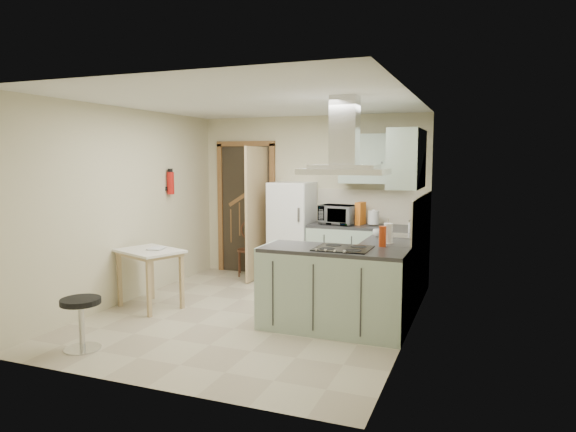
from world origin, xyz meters
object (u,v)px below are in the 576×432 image
at_px(drop_leaf_table, 150,279).
at_px(peninsula, 334,289).
at_px(stool, 82,324).
at_px(fridge, 292,232).
at_px(extractor_hood, 344,172).
at_px(microwave, 338,215).
at_px(bentwood_chair, 248,250).

bearing_deg(drop_leaf_table, peninsula, 21.27).
bearing_deg(stool, peninsula, 34.01).
xyz_separation_m(fridge, extractor_hood, (1.32, -1.98, 0.97)).
distance_m(extractor_hood, microwave, 2.16).
height_order(bentwood_chair, stool, bentwood_chair).
bearing_deg(extractor_hood, microwave, 107.06).
height_order(drop_leaf_table, microwave, microwave).
bearing_deg(drop_leaf_table, microwave, 67.56).
xyz_separation_m(fridge, peninsula, (1.22, -1.98, -0.30)).
distance_m(fridge, peninsula, 2.35).
relative_size(fridge, extractor_hood, 1.67).
bearing_deg(microwave, stool, -106.20).
relative_size(bentwood_chair, stool, 1.56).
relative_size(drop_leaf_table, bentwood_chair, 0.97).
bearing_deg(extractor_hood, drop_leaf_table, -179.87).
distance_m(peninsula, stool, 2.58).
bearing_deg(stool, microwave, 64.36).
xyz_separation_m(peninsula, drop_leaf_table, (-2.37, -0.01, -0.08)).
relative_size(drop_leaf_table, microwave, 1.54).
height_order(fridge, microwave, fridge).
distance_m(peninsula, drop_leaf_table, 2.37).
bearing_deg(extractor_hood, peninsula, 180.00).
height_order(peninsula, microwave, microwave).
relative_size(extractor_hood, drop_leaf_table, 1.15).
bearing_deg(extractor_hood, stool, -147.19).
distance_m(bentwood_chair, stool, 3.51).
bearing_deg(fridge, microwave, -1.86).
bearing_deg(peninsula, stool, -145.99).
height_order(extractor_hood, stool, extractor_hood).
relative_size(fridge, peninsula, 0.97).
xyz_separation_m(stool, microwave, (1.63, 3.39, 0.78)).
relative_size(fridge, microwave, 2.95).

